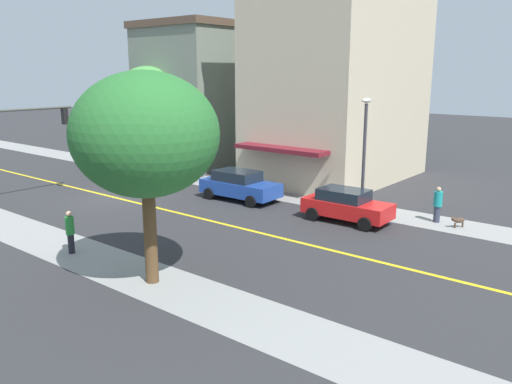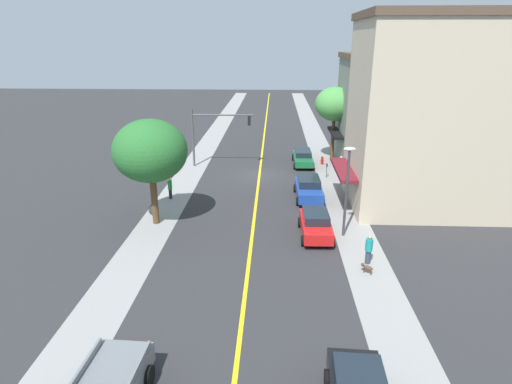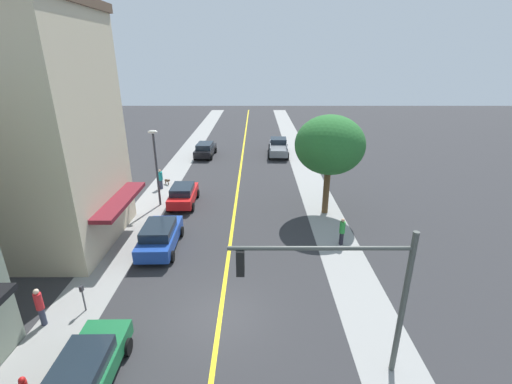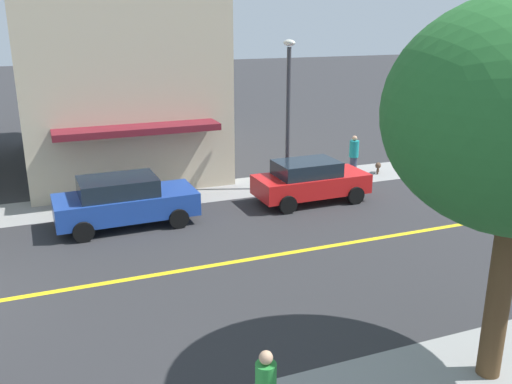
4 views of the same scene
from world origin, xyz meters
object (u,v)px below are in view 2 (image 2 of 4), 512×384
(street_tree_right_corner, at_px, (335,104))
(green_sedan_left_curb, at_px, (303,157))
(pedestrian_red_shirt, at_px, (341,165))
(pedestrian_green_shirt, at_px, (170,187))
(fire_hydrant, at_px, (322,160))
(red_sedan_left_curb, at_px, (316,224))
(parking_meter, at_px, (327,168))
(traffic_light_mast, at_px, (213,128))
(pedestrian_teal_shirt, at_px, (369,249))
(blue_sedan_left_curb, at_px, (309,188))
(street_tree_left_near, at_px, (150,151))
(street_lamp, at_px, (347,181))
(small_dog, at_px, (367,268))

(street_tree_right_corner, bearing_deg, green_sedan_left_curb, 32.24)
(pedestrian_red_shirt, distance_m, pedestrian_green_shirt, 15.54)
(fire_hydrant, distance_m, red_sedan_left_curb, 16.39)
(parking_meter, distance_m, pedestrian_green_shirt, 13.95)
(traffic_light_mast, relative_size, pedestrian_teal_shirt, 3.46)
(traffic_light_mast, xyz_separation_m, red_sedan_left_curb, (-8.42, 15.17, -2.93))
(parking_meter, bearing_deg, blue_sedan_left_curb, 69.57)
(street_tree_left_near, xyz_separation_m, blue_sedan_left_curb, (-10.53, -5.17, -4.11))
(street_lamp, distance_m, pedestrian_red_shirt, 13.16)
(pedestrian_red_shirt, distance_m, small_dog, 17.40)
(parking_meter, xyz_separation_m, small_dog, (-0.26, 16.49, -0.51))
(street_lamp, xyz_separation_m, pedestrian_red_shirt, (-1.62, -12.79, -2.64))
(red_sedan_left_curb, bearing_deg, parking_meter, 169.43)
(street_lamp, bearing_deg, red_sedan_left_curb, 3.35)
(street_tree_right_corner, height_order, small_dog, street_tree_right_corner)
(green_sedan_left_curb, bearing_deg, traffic_light_mast, -84.70)
(street_tree_left_near, distance_m, red_sedan_left_curb, 11.37)
(street_lamp, relative_size, red_sedan_left_curb, 1.37)
(street_tree_right_corner, relative_size, pedestrian_green_shirt, 4.30)
(fire_hydrant, height_order, red_sedan_left_curb, red_sedan_left_curb)
(pedestrian_green_shirt, bearing_deg, street_lamp, 132.63)
(blue_sedan_left_curb, height_order, small_dog, blue_sedan_left_curb)
(pedestrian_green_shirt, xyz_separation_m, small_dog, (-12.91, 10.61, -0.56))
(street_tree_left_near, distance_m, parking_meter, 16.87)
(parking_meter, bearing_deg, red_sedan_left_curb, 80.32)
(street_lamp, distance_m, blue_sedan_left_curb, 7.31)
(street_tree_right_corner, distance_m, pedestrian_teal_shirt, 21.93)
(pedestrian_teal_shirt, height_order, small_dog, pedestrian_teal_shirt)
(pedestrian_red_shirt, bearing_deg, red_sedan_left_curb, 161.83)
(street_tree_right_corner, xyz_separation_m, small_dog, (0.93, 22.48, -5.29))
(parking_meter, relative_size, pedestrian_red_shirt, 0.73)
(parking_meter, bearing_deg, street_tree_left_near, 40.05)
(blue_sedan_left_curb, xyz_separation_m, pedestrian_teal_shirt, (-2.52, 10.05, 0.04))
(street_lamp, height_order, small_dog, street_lamp)
(red_sedan_left_curb, xyz_separation_m, pedestrian_red_shirt, (-3.39, -12.89, 0.14))
(traffic_light_mast, xyz_separation_m, small_dog, (-10.73, 19.64, -3.40))
(traffic_light_mast, xyz_separation_m, green_sedan_left_curb, (-8.59, -0.91, -2.98))
(parking_meter, relative_size, street_lamp, 0.22)
(small_dog, bearing_deg, pedestrian_green_shirt, -1.36)
(street_tree_right_corner, xyz_separation_m, pedestrian_teal_shirt, (0.67, 21.40, -4.74))
(street_lamp, height_order, blue_sedan_left_curb, street_lamp)
(fire_hydrant, height_order, pedestrian_red_shirt, pedestrian_red_shirt)
(red_sedan_left_curb, distance_m, green_sedan_left_curb, 16.08)
(street_tree_right_corner, height_order, red_sedan_left_curb, street_tree_right_corner)
(green_sedan_left_curb, relative_size, pedestrian_red_shirt, 2.67)
(street_lamp, bearing_deg, parking_meter, -91.36)
(pedestrian_green_shirt, bearing_deg, traffic_light_mast, -124.97)
(street_tree_right_corner, bearing_deg, blue_sedan_left_curb, 74.31)
(fire_hydrant, relative_size, parking_meter, 0.64)
(parking_meter, height_order, green_sedan_left_curb, green_sedan_left_curb)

